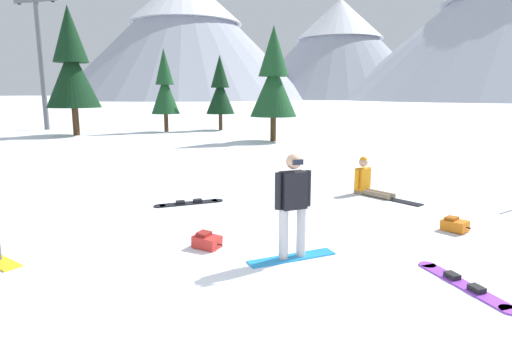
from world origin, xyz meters
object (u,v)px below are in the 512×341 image
snowboarder_background (368,182)px  backpack_red (207,241)px  pine_tree_slender (220,89)px  pine_tree_short (71,66)px  snowboarder_midground (293,204)px  loose_snowboard_near_left (464,284)px  pine_tree_young (274,79)px  loose_snowboard_near_right (189,203)px  ski_lift_tower (40,54)px  backpack_orange (455,225)px  pine_tree_broad (165,87)px

snowboarder_background → backpack_red: (-2.55, -4.79, -0.23)m
pine_tree_slender → pine_tree_short: pine_tree_short is taller
snowboarder_midground → loose_snowboard_near_left: size_ratio=1.13×
snowboarder_midground → pine_tree_young: 17.10m
loose_snowboard_near_right → ski_lift_tower: ski_lift_tower is taller
pine_tree_slender → snowboarder_background: bearing=-57.8°
backpack_red → pine_tree_short: bearing=134.9°
ski_lift_tower → pine_tree_young: bearing=-8.4°
backpack_red → backpack_orange: backpack_red is taller
loose_snowboard_near_left → ski_lift_tower: ski_lift_tower is taller
snowboarder_midground → pine_tree_slender: (-9.95, 22.24, 2.01)m
pine_tree_slender → pine_tree_broad: pine_tree_broad is taller
loose_snowboard_near_right → pine_tree_slender: 20.97m
snowboarder_midground → pine_tree_broad: 23.81m
backpack_orange → pine_tree_slender: pine_tree_slender is taller
pine_tree_broad → ski_lift_tower: (-9.42, -0.83, 2.34)m
ski_lift_tower → snowboarder_background: bearing=-31.0°
pine_tree_slender → pine_tree_broad: bearing=-141.7°
backpack_red → pine_tree_broad: 23.05m
loose_snowboard_near_right → pine_tree_young: size_ratio=0.24×
snowboarder_background → loose_snowboard_near_right: bearing=-151.9°
loose_snowboard_near_left → pine_tree_short: (-19.85, 16.23, 4.32)m
snowboarder_midground → snowboarder_background: 4.98m
snowboarder_background → pine_tree_broad: size_ratio=0.30×
loose_snowboard_near_left → pine_tree_young: pine_tree_young is taller
pine_tree_broad → ski_lift_tower: ski_lift_tower is taller
snowboarder_midground → ski_lift_tower: size_ratio=0.18×
pine_tree_slender → pine_tree_short: (-7.41, -6.29, 1.43)m
snowboarder_midground → pine_tree_broad: bearing=123.4°
backpack_red → pine_tree_short: size_ratio=0.07×
pine_tree_short → ski_lift_tower: ski_lift_tower is taller
snowboarder_background → backpack_orange: (1.72, -2.58, -0.23)m
loose_snowboard_near_left → pine_tree_slender: (-12.44, 22.52, 2.89)m
loose_snowboard_near_right → pine_tree_short: (-14.26, 13.32, 4.32)m
ski_lift_tower → pine_tree_broad: bearing=5.1°
pine_tree_slender → backpack_red: bearing=-69.2°
backpack_red → pine_tree_slender: (-8.43, 22.19, 2.79)m
snowboarder_background → pine_tree_short: pine_tree_short is taller
snowboarder_background → pine_tree_slender: 20.73m
pine_tree_young → snowboarder_background: bearing=-64.4°
backpack_orange → pine_tree_slender: bearing=122.4°
pine_tree_young → backpack_orange: bearing=-62.8°
loose_snowboard_near_left → loose_snowboard_near_right: size_ratio=1.01×
backpack_red → pine_tree_short: pine_tree_short is taller
backpack_orange → pine_tree_young: pine_tree_young is taller
pine_tree_slender → loose_snowboard_near_right: bearing=-70.7°
snowboarder_midground → backpack_orange: 3.65m
pine_tree_slender → pine_tree_young: size_ratio=0.86×
snowboarder_background → loose_snowboard_near_right: snowboarder_background is taller
backpack_red → pine_tree_short: (-15.84, 15.91, 4.22)m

